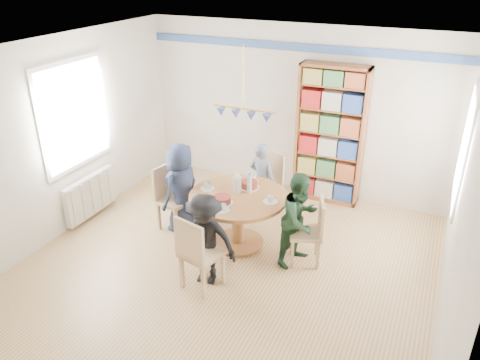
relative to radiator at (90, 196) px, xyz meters
The scene contains 14 objects.
ground 2.46m from the radiator, ahead, with size 5.00×5.00×0.00m, color tan.
room_shell 2.58m from the radiator, 14.73° to the left, with size 5.00×5.00×5.00m.
radiator is the anchor object (origin of this frame).
dining_table 2.35m from the radiator, ahead, with size 1.30×1.30×0.75m.
chair_left 1.29m from the radiator, 11.13° to the left, with size 0.50×0.50×0.95m.
chair_right 3.36m from the radiator, ahead, with size 0.50×0.50×0.89m.
chair_far 2.67m from the radiator, 27.87° to the left, with size 0.56×0.56×0.97m.
chair_near 2.46m from the radiator, 20.16° to the right, with size 0.52×0.52×0.97m.
person_left 1.50m from the radiator, 10.11° to the left, with size 0.64×0.42×1.31m, color #1B233B.
person_right 3.22m from the radiator, ahead, with size 0.60×0.47×1.24m, color #1B3621.
person_far 2.58m from the radiator, 25.96° to the left, with size 0.42×0.28×1.16m, color gray.
person_near 2.42m from the radiator, 16.10° to the right, with size 0.76×0.44×1.18m, color black.
bookshelf 3.75m from the radiator, 33.68° to the left, with size 1.04×0.31×2.18m.
tableware 2.36m from the radiator, ahead, with size 1.10×1.10×0.29m.
Camera 1 is at (2.19, -4.41, 3.61)m, focal length 35.00 mm.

